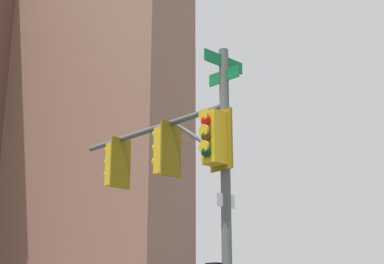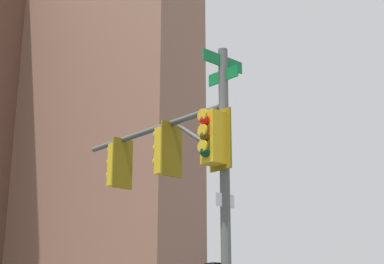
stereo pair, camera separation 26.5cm
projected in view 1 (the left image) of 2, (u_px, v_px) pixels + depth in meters
signal_pole_assembly at (180, 173)px, 11.70m from camera, size 4.17×2.99×7.03m
building_brick_nearside at (39, 45)px, 57.24m from camera, size 28.00×14.37×53.07m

